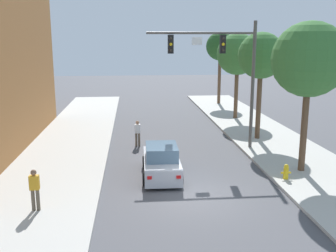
% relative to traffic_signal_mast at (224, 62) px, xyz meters
% --- Properties ---
extents(ground_plane, '(120.00, 120.00, 0.00)m').
position_rel_traffic_signal_mast_xyz_m(ground_plane, '(-2.81, -7.10, -5.33)').
color(ground_plane, '#4C4C51').
extents(sidewalk_left, '(5.00, 60.00, 0.15)m').
position_rel_traffic_signal_mast_xyz_m(sidewalk_left, '(-9.31, -7.10, -5.26)').
color(sidewalk_left, '#B2AFA8').
rests_on(sidewalk_left, ground).
extents(traffic_signal_mast, '(6.38, 0.38, 7.50)m').
position_rel_traffic_signal_mast_xyz_m(traffic_signal_mast, '(0.00, 0.00, 0.00)').
color(traffic_signal_mast, '#514C47').
rests_on(traffic_signal_mast, sidewalk_right).
extents(car_lead_silver, '(1.90, 4.27, 1.60)m').
position_rel_traffic_signal_mast_xyz_m(car_lead_silver, '(-3.99, -4.37, -4.61)').
color(car_lead_silver, '#B7B7BC').
rests_on(car_lead_silver, ground).
extents(pedestrian_sidewalk_left_walker, '(0.36, 0.22, 1.64)m').
position_rel_traffic_signal_mast_xyz_m(pedestrian_sidewalk_left_walker, '(-9.11, -8.20, -4.27)').
color(pedestrian_sidewalk_left_walker, brown).
rests_on(pedestrian_sidewalk_left_walker, sidewalk_left).
extents(pedestrian_crossing_road, '(0.36, 0.22, 1.64)m').
position_rel_traffic_signal_mast_xyz_m(pedestrian_crossing_road, '(-5.05, 1.36, -4.42)').
color(pedestrian_crossing_road, brown).
rests_on(pedestrian_crossing_road, ground).
extents(fire_hydrant, '(0.48, 0.24, 0.72)m').
position_rel_traffic_signal_mast_xyz_m(fire_hydrant, '(1.78, -5.70, -4.83)').
color(fire_hydrant, gold).
rests_on(fire_hydrant, sidewalk_right).
extents(street_tree_nearest, '(3.60, 3.60, 7.31)m').
position_rel_traffic_signal_mast_xyz_m(street_tree_nearest, '(3.05, -4.53, 0.29)').
color(street_tree_nearest, brown).
rests_on(street_tree_nearest, sidewalk_right).
extents(street_tree_second, '(2.98, 2.98, 6.94)m').
position_rel_traffic_signal_mast_xyz_m(street_tree_second, '(2.92, 2.11, 0.21)').
color(street_tree_second, brown).
rests_on(street_tree_second, sidewalk_right).
extents(street_tree_third, '(3.40, 3.40, 7.00)m').
position_rel_traffic_signal_mast_xyz_m(street_tree_third, '(3.30, 9.15, 0.08)').
color(street_tree_third, brown).
rests_on(street_tree_third, sidewalk_right).
extents(street_tree_farthest, '(2.86, 2.86, 7.26)m').
position_rel_traffic_signal_mast_xyz_m(street_tree_farthest, '(3.61, 16.96, 0.58)').
color(street_tree_farthest, brown).
rests_on(street_tree_farthest, sidewalk_right).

